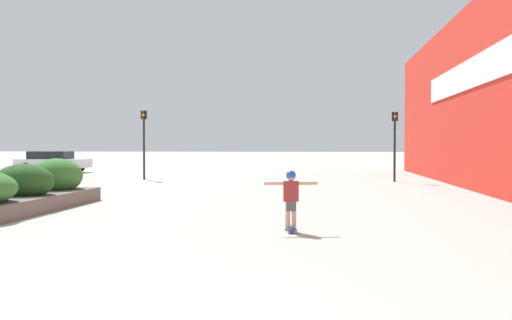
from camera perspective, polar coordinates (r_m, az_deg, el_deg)
building_wall_right at (r=20.84m, az=24.17°, el=6.85°), size 0.67×43.28×7.61m
planter_box at (r=16.34m, az=-24.12°, el=-3.08°), size 2.21×8.61×1.41m
skateboard at (r=12.08m, az=3.50°, el=-6.86°), size 0.30×0.70×0.09m
skateboarder at (r=11.99m, az=3.51°, el=-3.30°), size 1.12×0.27×1.20m
car_center_left at (r=40.31m, az=-19.68°, el=-0.11°), size 4.67×2.01×1.41m
traffic_light_left at (r=30.79m, az=-11.15°, el=2.68°), size 0.28×0.30×3.65m
traffic_light_right at (r=29.04m, az=13.71°, el=2.52°), size 0.28×0.30×3.47m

